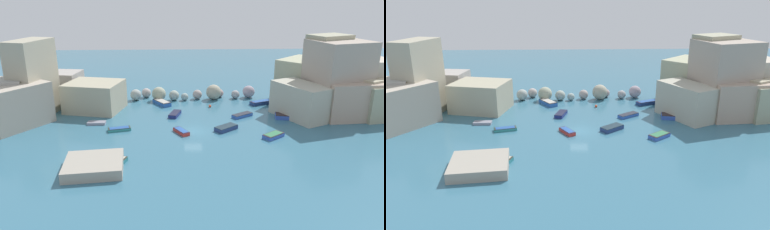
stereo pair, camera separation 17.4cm
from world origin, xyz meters
TOP-DOWN VIEW (x-y plane):
  - cove_water at (0.00, 0.00)m, footprint 160.00×160.00m
  - cliff_headland_left at (-23.38, 8.81)m, footprint 20.91×21.69m
  - cliff_headland_right at (24.34, 9.43)m, footprint 20.42×20.81m
  - rock_breakwater at (-2.27, 16.56)m, footprint 30.41×4.43m
  - stone_dock at (-11.50, -11.53)m, footprint 6.91×6.53m
  - channel_buoy at (3.39, 11.26)m, footprint 0.46×0.46m
  - moored_boat_0 at (-9.61, -9.29)m, footprint 3.08×2.10m
  - moored_boat_1 at (15.86, 4.75)m, footprint 5.70×3.03m
  - moored_boat_2 at (-1.71, -0.71)m, footprint 2.38×3.11m
  - moored_boat_3 at (-10.56, 0.65)m, footprint 3.39×1.94m
  - moored_boat_4 at (-14.39, 3.52)m, footprint 2.64×1.22m
  - moored_boat_5 at (10.81, -2.83)m, footprint 3.29×2.98m
  - moored_boat_6 at (4.74, 0.27)m, footprint 3.63×3.32m
  - moored_boat_7 at (12.73, 12.73)m, footprint 4.49×2.91m
  - moored_boat_8 at (-2.63, 6.97)m, footprint 2.15×3.50m
  - moored_boat_9 at (-4.97, 13.24)m, footprint 3.45×4.20m
  - moored_boat_10 at (8.09, 6.02)m, footprint 3.59×2.96m

SIDE VIEW (x-z plane):
  - cove_water at x=0.00m, z-range 0.00..0.00m
  - moored_boat_4 at x=-14.39m, z-range 0.00..0.38m
  - channel_buoy at x=3.39m, z-range 0.00..0.46m
  - moored_boat_3 at x=-10.56m, z-range 0.01..0.46m
  - moored_boat_10 at x=8.09m, z-range 0.00..0.52m
  - moored_boat_0 at x=-9.61m, z-range 0.01..0.52m
  - moored_boat_2 at x=-1.71m, z-range 0.01..0.54m
  - moored_boat_8 at x=-2.63m, z-range 0.00..0.57m
  - moored_boat_5 at x=10.81m, z-range 0.01..0.57m
  - moored_boat_6 at x=4.74m, z-range 0.00..0.62m
  - moored_boat_7 at x=12.73m, z-range 0.01..0.67m
  - moored_boat_1 at x=15.86m, z-range -1.78..2.48m
  - moored_boat_9 at x=-4.97m, z-range 0.01..0.74m
  - stone_dock at x=-11.50m, z-range 0.00..1.20m
  - rock_breakwater at x=-2.27m, z-range -0.28..2.47m
  - cliff_headland_left at x=-23.38m, z-range -2.39..9.62m
  - cliff_headland_right at x=24.34m, z-range -2.09..10.32m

